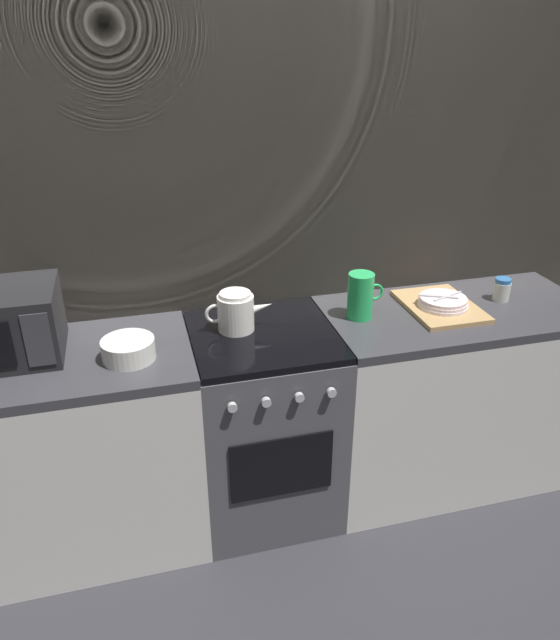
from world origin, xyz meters
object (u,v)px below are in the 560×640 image
Objects in this scene: pitcher at (361,296)px; spice_jar at (502,289)px; stove_unit at (264,423)px; kettle at (236,312)px; dish_pile at (441,304)px; mixing_bowl at (128,349)px.

spice_jar is (0.69, 0.00, -0.05)m from pitcher.
kettle is (-0.10, 0.06, 0.53)m from stove_unit.
pitcher is 0.50× the size of dish_pile.
dish_pile is at bearing -176.04° from spice_jar.
stove_unit is 1.24m from spice_jar.
spice_jar is (1.67, 0.12, 0.01)m from mixing_bowl.
pitcher is at bearing 5.20° from stove_unit.
dish_pile is (0.82, 0.02, 0.47)m from stove_unit.
dish_pile is (0.38, -0.02, -0.08)m from pitcher.
stove_unit is 4.50× the size of pitcher.
kettle reaches higher than spice_jar.
spice_jar reaches higher than stove_unit.
pitcher is (0.44, 0.04, 0.55)m from stove_unit.
dish_pile is (1.35, 0.10, -0.02)m from mixing_bowl.
pitcher reaches higher than mixing_bowl.
pitcher is 0.69m from spice_jar.
pitcher is at bearing -2.24° from kettle.
pitcher is at bearing 6.65° from mixing_bowl.
mixing_bowl is at bearing -175.97° from spice_jar.
pitcher is 0.39m from dish_pile.
kettle is 1.42× the size of mixing_bowl.
spice_jar is (0.31, 0.02, 0.03)m from dish_pile.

